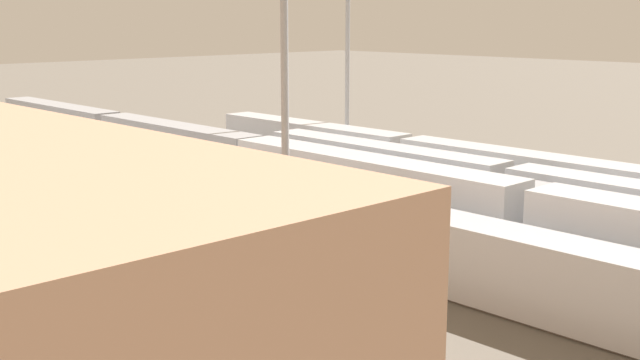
{
  "coord_description": "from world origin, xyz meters",
  "views": [
    {
      "loc": [
        -40.38,
        42.25,
        14.0
      ],
      "look_at": [
        0.05,
        3.54,
        2.5
      ],
      "focal_mm": 44.76,
      "sensor_mm": 36.0,
      "label": 1
    }
  ],
  "objects_px": {
    "train_on_track_3": "(528,229)",
    "train_on_track_1": "(508,191)",
    "train_on_track_2": "(358,180)",
    "train_on_track_4": "(216,191)"
  },
  "relations": [
    {
      "from": "train_on_track_3",
      "to": "train_on_track_1",
      "type": "height_order",
      "value": "train_on_track_3"
    },
    {
      "from": "train_on_track_2",
      "to": "train_on_track_4",
      "type": "xyz_separation_m",
      "value": [
        4.07,
        10.0,
        0.06
      ]
    },
    {
      "from": "train_on_track_3",
      "to": "train_on_track_1",
      "type": "xyz_separation_m",
      "value": [
        7.74,
        -10.0,
        -0.62
      ]
    },
    {
      "from": "train_on_track_2",
      "to": "train_on_track_3",
      "type": "xyz_separation_m",
      "value": [
        -17.56,
        5.0,
        0.6
      ]
    },
    {
      "from": "train_on_track_2",
      "to": "train_on_track_3",
      "type": "height_order",
      "value": "train_on_track_3"
    },
    {
      "from": "train_on_track_1",
      "to": "train_on_track_3",
      "type": "bearing_deg",
      "value": 127.73
    },
    {
      "from": "train_on_track_2",
      "to": "train_on_track_1",
      "type": "relative_size",
      "value": 2.54
    },
    {
      "from": "train_on_track_2",
      "to": "train_on_track_4",
      "type": "height_order",
      "value": "train_on_track_4"
    },
    {
      "from": "train_on_track_4",
      "to": "train_on_track_3",
      "type": "bearing_deg",
      "value": -166.98
    },
    {
      "from": "train_on_track_2",
      "to": "train_on_track_3",
      "type": "distance_m",
      "value": 18.26
    }
  ]
}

